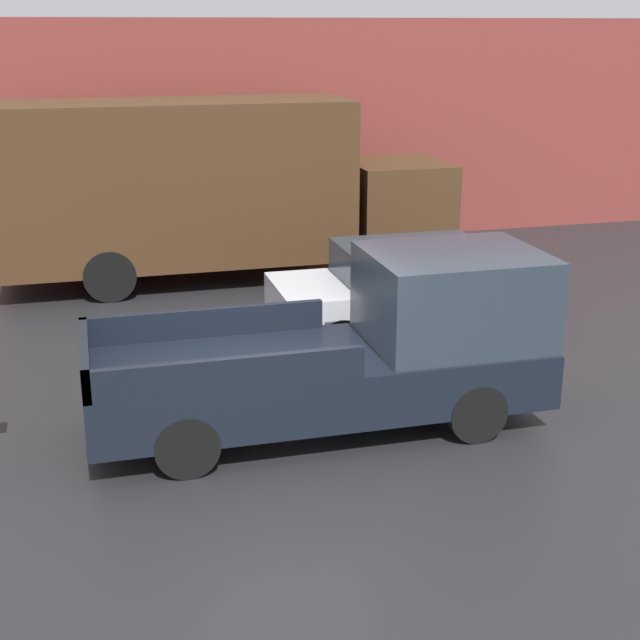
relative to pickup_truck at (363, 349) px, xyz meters
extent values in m
plane|color=#232326|center=(-1.06, -0.35, -1.01)|extent=(60.00, 60.00, 0.00)
cube|color=brown|center=(-1.06, 10.14, 1.52)|extent=(28.00, 0.15, 5.04)
cube|color=black|center=(-0.58, 0.00, -0.32)|extent=(5.72, 1.96, 0.69)
cube|color=#28333D|center=(1.19, 0.00, 0.60)|extent=(2.17, 1.84, 1.16)
cube|color=black|center=(-1.87, 0.93, 0.21)|extent=(3.14, 0.10, 0.38)
cube|color=black|center=(-1.87, -0.93, 0.21)|extent=(3.14, 0.10, 0.38)
cube|color=black|center=(-3.39, 0.00, 0.21)|extent=(0.10, 1.96, 0.38)
cylinder|color=black|center=(1.19, 0.86, -0.63)|extent=(0.75, 0.26, 0.75)
cylinder|color=black|center=(1.19, -0.86, -0.63)|extent=(0.75, 0.26, 0.75)
cylinder|color=black|center=(-2.36, 0.86, -0.63)|extent=(0.75, 0.26, 0.75)
cylinder|color=black|center=(-2.36, -0.86, -0.63)|extent=(0.75, 0.26, 0.75)
cube|color=silver|center=(1.66, 3.05, -0.37)|extent=(4.25, 1.87, 0.70)
cube|color=#28333D|center=(1.79, 3.05, 0.26)|extent=(2.34, 1.65, 0.55)
cylinder|color=black|center=(2.98, 3.89, -0.67)|extent=(0.68, 0.22, 0.68)
cylinder|color=black|center=(2.98, 2.21, -0.67)|extent=(0.68, 0.22, 0.68)
cylinder|color=black|center=(0.34, 3.89, -0.67)|extent=(0.68, 0.22, 0.68)
cylinder|color=black|center=(0.34, 2.21, -0.67)|extent=(0.68, 0.22, 0.68)
cube|color=#472D19|center=(3.03, 7.33, 0.33)|extent=(1.97, 2.20, 1.76)
cube|color=#472D19|center=(-1.53, 7.33, 0.99)|extent=(6.79, 2.31, 3.08)
cylinder|color=black|center=(2.67, 8.35, -0.52)|extent=(0.97, 0.30, 0.97)
cylinder|color=black|center=(2.67, 6.30, -0.52)|extent=(0.97, 0.30, 0.97)
cylinder|color=black|center=(-2.92, 8.35, -0.52)|extent=(0.97, 0.30, 0.97)
cylinder|color=black|center=(-2.92, 6.30, -0.52)|extent=(0.97, 0.30, 0.97)
camera|label=1|loc=(-3.24, -10.04, 3.88)|focal=50.00mm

